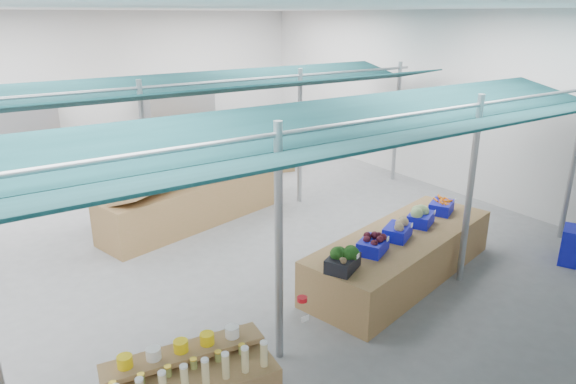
% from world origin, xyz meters
% --- Properties ---
extents(floor, '(13.00, 13.00, 0.00)m').
position_xyz_m(floor, '(0.00, 0.00, 0.00)').
color(floor, slate).
rests_on(floor, ground).
extents(hall, '(13.00, 13.00, 13.00)m').
position_xyz_m(hall, '(0.00, 1.44, 2.65)').
color(hall, silver).
rests_on(hall, ground).
extents(pole_grid, '(10.00, 4.60, 3.00)m').
position_xyz_m(pole_grid, '(0.75, -1.75, 1.81)').
color(pole_grid, gray).
rests_on(pole_grid, floor).
extents(awnings, '(9.50, 7.08, 0.30)m').
position_xyz_m(awnings, '(0.75, -1.75, 2.78)').
color(awnings, black).
rests_on(awnings, pole_grid).
extents(back_shelving_left, '(2.00, 0.50, 2.00)m').
position_xyz_m(back_shelving_left, '(-2.50, 6.00, 1.00)').
color(back_shelving_left, '#B23F33').
rests_on(back_shelving_left, floor).
extents(back_shelving_right, '(2.00, 0.50, 2.00)m').
position_xyz_m(back_shelving_right, '(2.00, 6.00, 1.00)').
color(back_shelving_right, '#B23F33').
rests_on(back_shelving_right, floor).
extents(veg_counter, '(4.03, 2.14, 0.75)m').
position_xyz_m(veg_counter, '(1.82, -3.36, 0.37)').
color(veg_counter, olive).
rests_on(veg_counter, floor).
extents(fruit_counter, '(4.28, 1.99, 0.89)m').
position_xyz_m(fruit_counter, '(0.05, 0.68, 0.45)').
color(fruit_counter, olive).
rests_on(fruit_counter, floor).
extents(far_counter, '(5.45, 2.16, 0.96)m').
position_xyz_m(far_counter, '(1.27, 3.58, 0.48)').
color(far_counter, olive).
rests_on(far_counter, floor).
extents(crate_stack, '(0.64, 0.56, 0.64)m').
position_xyz_m(crate_stack, '(4.60, -4.68, 0.32)').
color(crate_stack, '#1115BD').
rests_on(crate_stack, floor).
extents(vendor_left, '(0.69, 0.54, 1.66)m').
position_xyz_m(vendor_left, '(-1.15, 1.78, 0.83)').
color(vendor_left, '#192AA5').
rests_on(vendor_left, floor).
extents(vendor_right, '(0.94, 0.81, 1.66)m').
position_xyz_m(vendor_right, '(0.65, 1.78, 0.83)').
color(vendor_right, '#9E2713').
rests_on(vendor_right, floor).
extents(crate_broccoli, '(0.60, 0.54, 0.35)m').
position_xyz_m(crate_broccoli, '(0.21, -3.75, 0.90)').
color(crate_broccoli, black).
rests_on(crate_broccoli, veg_counter).
extents(crate_beets, '(0.60, 0.54, 0.29)m').
position_xyz_m(crate_beets, '(0.94, -3.57, 0.88)').
color(crate_beets, '#1115BD').
rests_on(crate_beets, veg_counter).
extents(crate_celeriac, '(0.60, 0.54, 0.31)m').
position_xyz_m(crate_celeriac, '(1.61, -3.41, 0.89)').
color(crate_celeriac, '#1115BD').
rests_on(crate_celeriac, veg_counter).
extents(crate_cabbage, '(0.60, 0.54, 0.35)m').
position_xyz_m(crate_cabbage, '(2.34, -3.24, 0.90)').
color(crate_cabbage, '#1115BD').
rests_on(crate_cabbage, veg_counter).
extents(crate_carrots, '(0.60, 0.54, 0.29)m').
position_xyz_m(crate_carrots, '(3.06, -3.06, 0.86)').
color(crate_carrots, '#1115BD').
rests_on(crate_carrots, veg_counter).
extents(sparrow, '(0.12, 0.09, 0.11)m').
position_xyz_m(sparrow, '(0.08, -3.91, 0.99)').
color(sparrow, brown).
rests_on(sparrow, crate_broccoli).
extents(pole_ribbon, '(0.12, 0.12, 0.28)m').
position_xyz_m(pole_ribbon, '(-1.05, -4.55, 1.08)').
color(pole_ribbon, red).
rests_on(pole_ribbon, pole_grid).
extents(apple_heap_yellow, '(2.00, 1.53, 0.27)m').
position_xyz_m(apple_heap_yellow, '(-0.89, 0.34, 1.06)').
color(apple_heap_yellow, '#997247').
rests_on(apple_heap_yellow, fruit_counter).
extents(apple_heap_red, '(1.65, 1.33, 0.27)m').
position_xyz_m(apple_heap_red, '(0.89, 0.79, 1.06)').
color(apple_heap_red, '#997247').
rests_on(apple_heap_red, fruit_counter).
extents(pineapple, '(0.14, 0.14, 0.39)m').
position_xyz_m(pineapple, '(1.89, 1.05, 1.07)').
color(pineapple, '#8C6019').
rests_on(pineapple, fruit_counter).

